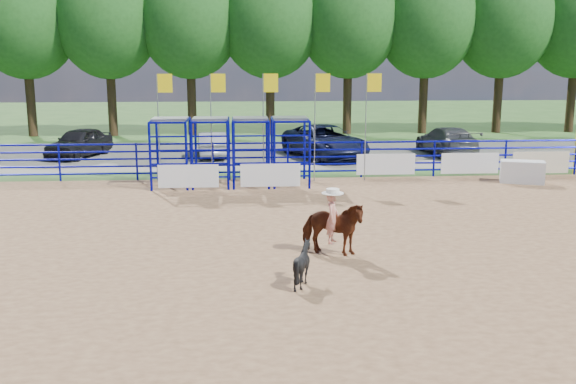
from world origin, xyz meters
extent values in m
plane|color=#385F26|center=(0.00, 0.00, 0.00)|extent=(120.00, 120.00, 0.00)
cube|color=#946E4A|center=(0.00, 0.00, 0.01)|extent=(30.00, 20.00, 0.02)
cube|color=gray|center=(0.00, 17.00, 0.01)|extent=(40.00, 10.00, 0.01)
cube|color=silver|center=(9.01, 8.35, 0.45)|extent=(1.78, 1.25, 0.86)
imported|color=#5C2712|center=(0.34, -0.48, 0.69)|extent=(1.75, 1.25, 1.34)
imported|color=red|center=(0.34, -0.48, 1.58)|extent=(0.45, 0.54, 1.26)
cylinder|color=white|center=(0.34, -0.48, 2.24)|extent=(0.54, 0.54, 0.12)
imported|color=black|center=(-0.58, -2.57, 0.48)|extent=(1.09, 1.05, 0.92)
imported|color=black|center=(-9.85, 16.67, 0.73)|extent=(2.94, 4.52, 1.43)
imported|color=#909398|center=(-3.32, 16.19, 0.63)|extent=(1.64, 3.85, 1.23)
imported|color=#151936|center=(2.21, 15.57, 0.80)|extent=(4.28, 6.23, 1.58)
imported|color=#565658|center=(8.51, 16.19, 0.71)|extent=(2.24, 4.92, 1.40)
cube|color=white|center=(-3.80, 7.77, 0.55)|extent=(2.20, 0.04, 0.85)
cube|color=white|center=(-0.80, 7.77, 0.55)|extent=(2.20, 0.04, 0.85)
cube|color=white|center=(4.00, 9.96, 0.55)|extent=(2.40, 0.04, 0.85)
cube|color=white|center=(7.50, 9.96, 0.55)|extent=(2.40, 0.04, 0.85)
cube|color=beige|center=(10.50, 9.96, 0.55)|extent=(2.40, 0.04, 0.90)
cylinder|color=#3F2B19|center=(-15.00, 26.00, 2.40)|extent=(0.56, 0.56, 4.80)
ellipsoid|color=#1C4D18|center=(-15.00, 26.00, 7.56)|extent=(6.40, 6.40, 7.36)
cylinder|color=#3F2B19|center=(-10.00, 26.00, 2.40)|extent=(0.56, 0.56, 4.80)
ellipsoid|color=#1C4D18|center=(-10.00, 26.00, 7.56)|extent=(6.40, 6.40, 7.36)
cylinder|color=#3F2B19|center=(-5.00, 26.00, 2.40)|extent=(0.56, 0.56, 4.80)
ellipsoid|color=#1C4D18|center=(-5.00, 26.00, 7.56)|extent=(6.40, 6.40, 7.36)
cylinder|color=#3F2B19|center=(0.00, 26.00, 2.40)|extent=(0.56, 0.56, 4.80)
ellipsoid|color=#1C4D18|center=(0.00, 26.00, 7.56)|extent=(6.40, 6.40, 7.36)
cylinder|color=#3F2B19|center=(5.00, 26.00, 2.40)|extent=(0.56, 0.56, 4.80)
ellipsoid|color=#1C4D18|center=(5.00, 26.00, 7.56)|extent=(6.40, 6.40, 7.36)
cylinder|color=#3F2B19|center=(10.00, 26.00, 2.40)|extent=(0.56, 0.56, 4.80)
ellipsoid|color=#1C4D18|center=(10.00, 26.00, 7.56)|extent=(6.40, 6.40, 7.36)
cylinder|color=#3F2B19|center=(15.00, 26.00, 2.40)|extent=(0.56, 0.56, 4.80)
ellipsoid|color=#1C4D18|center=(15.00, 26.00, 7.56)|extent=(6.40, 6.40, 7.36)
cylinder|color=#3F2B19|center=(20.00, 26.00, 2.40)|extent=(0.56, 0.56, 4.80)
camera|label=1|loc=(-1.80, -15.45, 4.69)|focal=40.00mm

